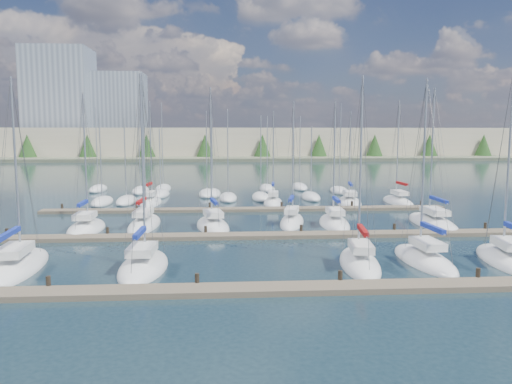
{
  "coord_description": "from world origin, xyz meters",
  "views": [
    {
      "loc": [
        -2.54,
        -23.94,
        8.56
      ],
      "look_at": [
        0.0,
        14.0,
        4.0
      ],
      "focal_mm": 35.0,
      "sensor_mm": 36.0,
      "label": 1
    }
  ],
  "objects": [
    {
      "name": "sailboat_c",
      "position": [
        -7.57,
        7.06,
        0.18
      ],
      "size": [
        3.08,
        7.76,
        12.91
      ],
      "rotation": [
        0.0,
        0.0,
        -0.03
      ],
      "color": "white",
      "rests_on": "ground"
    },
    {
      "name": "sailboat_b",
      "position": [
        -15.46,
        7.47,
        0.17
      ],
      "size": [
        3.57,
        9.49,
        12.73
      ],
      "rotation": [
        0.0,
        0.0,
        0.07
      ],
      "color": "white",
      "rests_on": "ground"
    },
    {
      "name": "dock_mid",
      "position": [
        0.0,
        16.01,
        0.15
      ],
      "size": [
        44.0,
        1.93,
        1.1
      ],
      "color": "#6B5E4C",
      "rests_on": "ground"
    },
    {
      "name": "distant_boats",
      "position": [
        -4.34,
        43.76,
        0.29
      ],
      "size": [
        36.93,
        20.75,
        13.3
      ],
      "color": "#9EA0A5",
      "rests_on": "ground"
    },
    {
      "name": "sailboat_j",
      "position": [
        -3.48,
        20.59,
        0.18
      ],
      "size": [
        3.98,
        8.2,
        13.27
      ],
      "rotation": [
        0.0,
        0.0,
        0.16
      ],
      "color": "white",
      "rests_on": "ground"
    },
    {
      "name": "sailboat_e",
      "position": [
        10.73,
        7.45,
        0.18
      ],
      "size": [
        2.87,
        8.08,
        12.8
      ],
      "rotation": [
        0.0,
        0.0,
        0.04
      ],
      "color": "white",
      "rests_on": "ground"
    },
    {
      "name": "sailboat_d",
      "position": [
        6.23,
        6.91,
        0.19
      ],
      "size": [
        3.4,
        8.04,
        12.87
      ],
      "rotation": [
        0.0,
        0.0,
        -0.13
      ],
      "color": "white",
      "rests_on": "ground"
    },
    {
      "name": "sailboat_n",
      "position": [
        -11.12,
        35.69,
        0.2
      ],
      "size": [
        2.64,
        7.2,
        12.97
      ],
      "rotation": [
        0.0,
        0.0,
        -0.07
      ],
      "color": "white",
      "rests_on": "ground"
    },
    {
      "name": "sailboat_p",
      "position": [
        3.44,
        34.78,
        0.19
      ],
      "size": [
        3.0,
        7.01,
        11.83
      ],
      "rotation": [
        0.0,
        0.0,
        -0.11
      ],
      "color": "white",
      "rests_on": "ground"
    },
    {
      "name": "sailboat_k",
      "position": [
        3.94,
        22.05,
        0.19
      ],
      "size": [
        3.79,
        8.15,
        12.17
      ],
      "rotation": [
        0.0,
        0.0,
        -0.22
      ],
      "color": "white",
      "rests_on": "ground"
    },
    {
      "name": "ground",
      "position": [
        0.0,
        60.0,
        0.0
      ],
      "size": [
        400.0,
        400.0,
        0.0
      ],
      "primitive_type": "plane",
      "color": "#1C3139",
      "rests_on": "ground"
    },
    {
      "name": "sailboat_q",
      "position": [
        12.63,
        34.55,
        0.17
      ],
      "size": [
        4.15,
        8.45,
        11.8
      ],
      "rotation": [
        0.0,
        0.0,
        -0.17
      ],
      "color": "white",
      "rests_on": "ground"
    },
    {
      "name": "sailboat_m",
      "position": [
        16.98,
        20.72,
        0.17
      ],
      "size": [
        3.36,
        9.85,
        13.38
      ],
      "rotation": [
        0.0,
        0.0,
        -0.04
      ],
      "color": "white",
      "rests_on": "ground"
    },
    {
      "name": "sailboat_g",
      "position": [
        16.22,
        7.13,
        0.18
      ],
      "size": [
        4.13,
        8.54,
        13.67
      ],
      "rotation": [
        0.0,
        0.0,
        -0.16
      ],
      "color": "white",
      "rests_on": "ground"
    },
    {
      "name": "sailboat_i",
      "position": [
        -9.75,
        21.63,
        0.19
      ],
      "size": [
        2.84,
        9.07,
        14.58
      ],
      "rotation": [
        0.0,
        0.0,
        -0.03
      ],
      "color": "white",
      "rests_on": "ground"
    },
    {
      "name": "shoreline",
      "position": [
        -13.29,
        149.77,
        7.44
      ],
      "size": [
        400.0,
        60.0,
        38.0
      ],
      "color": "#666B51",
      "rests_on": "ground"
    },
    {
      "name": "dock_far",
      "position": [
        0.0,
        30.01,
        0.15
      ],
      "size": [
        44.0,
        1.93,
        1.1
      ],
      "color": "#6B5E4C",
      "rests_on": "ground"
    },
    {
      "name": "sailboat_h",
      "position": [
        -14.56,
        20.1,
        0.18
      ],
      "size": [
        3.06,
        7.6,
        12.76
      ],
      "rotation": [
        0.0,
        0.0,
        0.02
      ],
      "color": "white",
      "rests_on": "ground"
    },
    {
      "name": "sailboat_r",
      "position": [
        18.66,
        34.64,
        0.19
      ],
      "size": [
        2.59,
        8.05,
        13.16
      ],
      "rotation": [
        0.0,
        0.0,
        0.03
      ],
      "color": "white",
      "rests_on": "ground"
    },
    {
      "name": "sailboat_l",
      "position": [
        7.76,
        21.08,
        0.18
      ],
      "size": [
        3.09,
        8.06,
        12.11
      ],
      "rotation": [
        0.0,
        0.0,
        -0.06
      ],
      "color": "white",
      "rests_on": "ground"
    },
    {
      "name": "dock_near",
      "position": [
        0.0,
        2.01,
        0.15
      ],
      "size": [
        44.0,
        1.93,
        1.1
      ],
      "color": "#6B5E4C",
      "rests_on": "ground"
    }
  ]
}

